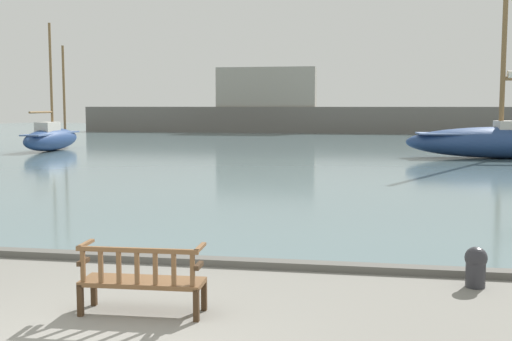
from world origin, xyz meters
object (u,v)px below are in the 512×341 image
park_bench (142,279)px  mooring_bollard (476,265)px  sailboat_mid_port (507,138)px  sailboat_far_port (52,137)px

park_bench → mooring_bollard: 4.93m
park_bench → mooring_bollard: park_bench is taller
park_bench → sailboat_mid_port: bearing=69.8°
park_bench → sailboat_mid_port: 27.74m
sailboat_mid_port → mooring_bollard: size_ratio=19.68×
sailboat_far_port → sailboat_mid_port: 25.16m
park_bench → mooring_bollard: size_ratio=2.63×
sailboat_far_port → sailboat_mid_port: (25.13, -1.03, 0.22)m
sailboat_far_port → mooring_bollard: 32.02m
sailboat_far_port → mooring_bollard: size_ratio=12.02×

